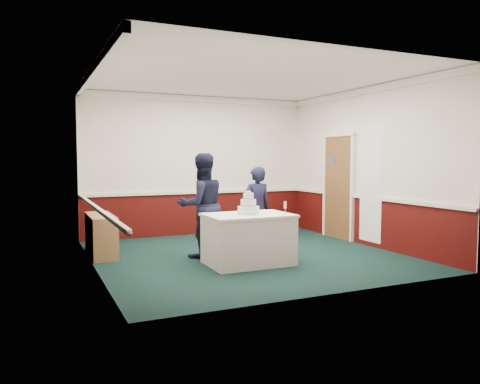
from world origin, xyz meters
name	(u,v)px	position (x,y,z in m)	size (l,w,h in m)	color
ground	(247,255)	(0.00, 0.00, 0.00)	(5.00, 5.00, 0.00)	#112A28
room_shell	(237,141)	(0.08, 0.61, 1.97)	(5.00, 5.00, 3.00)	white
sideboard	(101,235)	(-2.28, 1.01, 0.35)	(0.41, 1.20, 0.70)	#9D764C
cake_table	(248,239)	(-0.26, -0.60, 0.40)	(1.32, 0.92, 0.79)	white
wedding_cake	(248,207)	(-0.26, -0.60, 0.90)	(0.35, 0.35, 0.36)	white
cake_knife	(252,215)	(-0.29, -0.80, 0.79)	(0.01, 0.22, 0.01)	silver
champagne_flute	(285,206)	(0.24, -0.88, 0.93)	(0.05, 0.05, 0.21)	silver
person_man	(202,205)	(-0.74, 0.21, 0.87)	(0.85, 0.66, 1.74)	black
person_woman	(256,209)	(0.33, 0.30, 0.76)	(0.55, 0.36, 1.51)	black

